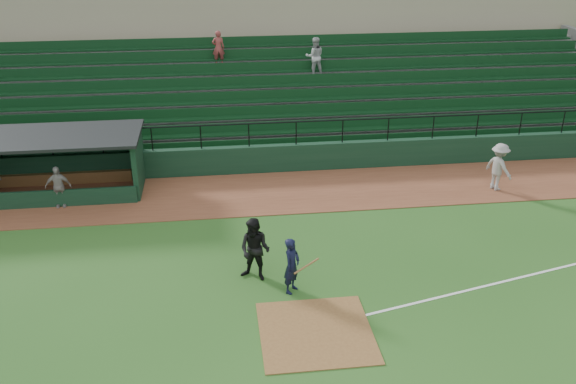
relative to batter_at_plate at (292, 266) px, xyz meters
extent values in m
plane|color=#27561B|center=(0.38, -1.04, -0.87)|extent=(90.00, 90.00, 0.00)
cube|color=brown|center=(0.38, 6.96, -0.86)|extent=(40.00, 4.00, 0.03)
cube|color=brown|center=(0.38, -2.04, -0.86)|extent=(3.00, 3.00, 0.03)
cube|color=white|center=(8.38, 0.16, -0.87)|extent=(17.49, 4.44, 0.01)
cube|color=black|center=(0.38, 9.16, -0.27)|extent=(36.00, 0.35, 1.20)
cylinder|color=black|center=(0.38, 9.16, 1.33)|extent=(36.00, 0.06, 0.06)
cube|color=slate|center=(0.38, 14.06, 0.93)|extent=(36.00, 9.00, 3.60)
cube|color=#0D3316|center=(0.38, 13.56, 1.38)|extent=(34.56, 8.00, 4.05)
cube|color=gray|center=(0.38, 20.56, 2.33)|extent=(38.00, 3.00, 6.40)
cube|color=slate|center=(0.38, 18.56, 2.83)|extent=(36.00, 2.00, 0.20)
imported|color=#B3B3B3|center=(3.09, 14.86, 2.77)|extent=(0.92, 0.72, 1.90)
imported|color=#943936|center=(-1.63, 15.86, 3.13)|extent=(0.62, 0.41, 1.70)
cube|color=black|center=(-9.37, 9.36, 0.28)|extent=(8.50, 0.20, 2.30)
cube|color=black|center=(-5.12, 8.06, 0.28)|extent=(0.20, 2.60, 2.30)
cube|color=black|center=(-9.37, 8.06, 1.49)|extent=(8.90, 3.20, 0.12)
cube|color=olive|center=(-9.37, 8.96, -0.62)|extent=(7.65, 0.40, 0.50)
cube|color=black|center=(-9.37, 6.71, -0.52)|extent=(8.50, 0.12, 0.70)
imported|color=black|center=(0.00, 0.00, 0.00)|extent=(0.71, 0.76, 1.75)
cylinder|color=olive|center=(0.40, -0.20, 0.08)|extent=(0.79, 0.34, 0.35)
imported|color=black|center=(-1.01, 0.81, 0.14)|extent=(1.22, 1.13, 2.02)
imported|color=#9D9893|center=(9.11, 6.15, 0.12)|extent=(1.15, 1.43, 1.93)
imported|color=gray|center=(-7.97, 6.70, -0.03)|extent=(0.96, 0.42, 1.62)
camera|label=1|loc=(-2.03, -15.21, 9.46)|focal=38.37mm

